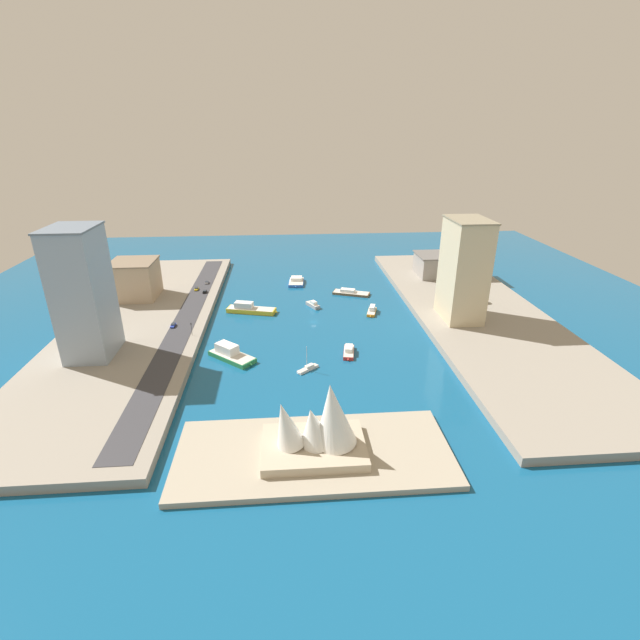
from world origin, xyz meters
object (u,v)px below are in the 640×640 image
carpark_squat_concrete (450,264)px  office_block_beige (464,270)px  traffic_light_waterfront (191,327)px  apartment_midrise_tan (135,279)px  barge_flat_brown (351,293)px  ferry_green_doubledeck (230,354)px  opera_landmark (318,426)px  tower_tall_glass (83,294)px  suv_black (205,291)px  ferry_yellow_fast (250,309)px  taxi_yellow_cab (196,289)px  catamaran_blue (296,281)px  tugboat_red (349,351)px  hatchback_blue (173,325)px  yacht_sleek_gray (313,304)px  sedan_silver (207,282)px  water_taxi_orange (372,311)px  sailboat_small_white (308,368)px

carpark_squat_concrete → office_block_beige: office_block_beige is taller
office_block_beige → traffic_light_waterfront: bearing=5.1°
apartment_midrise_tan → barge_flat_brown: bearing=-178.2°
ferry_green_doubledeck → opera_landmark: opera_landmark is taller
barge_flat_brown → tower_tall_glass: 152.57m
apartment_midrise_tan → suv_black: 40.54m
apartment_midrise_tan → carpark_squat_concrete: bearing=-171.9°
ferry_yellow_fast → suv_black: (28.98, -25.40, 2.46)m
ferry_yellow_fast → ferry_green_doubledeck: 56.38m
taxi_yellow_cab → opera_landmark: (-64.33, 157.35, 6.87)m
ferry_yellow_fast → carpark_squat_concrete: bearing=-159.3°
catamaran_blue → tower_tall_glass: 142.69m
tugboat_red → traffic_light_waterfront: bearing=-14.2°
taxi_yellow_cab → hatchback_blue: hatchback_blue is taller
yacht_sleek_gray → carpark_squat_concrete: 107.21m
tugboat_red → sedan_silver: bearing=-51.4°
ferry_green_doubledeck → water_taxi_orange: size_ratio=1.65×
ferry_green_doubledeck → suv_black: 84.92m
water_taxi_orange → sedan_silver: (99.36, -50.31, 3.02)m
water_taxi_orange → hatchback_blue: bearing=10.2°
suv_black → ferry_yellow_fast: bearing=138.8°
apartment_midrise_tan → carpark_squat_concrete: size_ratio=0.58×
catamaran_blue → opera_landmark: bearing=90.4°
sedan_silver → catamaran_blue: bearing=-173.7°
tugboat_red → taxi_yellow_cab: taxi_yellow_cab is taller
sailboat_small_white → opera_landmark: 57.30m
apartment_midrise_tan → traffic_light_waterfront: 72.64m
tower_tall_glass → suv_black: size_ratio=12.27×
taxi_yellow_cab → sailboat_small_white: bearing=122.4°
sailboat_small_white → taxi_yellow_cab: bearing=-57.6°
ferry_yellow_fast → water_taxi_orange: (-69.06, 6.69, -0.57)m
tower_tall_glass → hatchback_blue: tower_tall_glass is taller
ferry_yellow_fast → carpark_squat_concrete: carpark_squat_concrete is taller
tugboat_red → sedan_silver: size_ratio=3.41×
catamaran_blue → water_taxi_orange: size_ratio=1.36×
office_block_beige → hatchback_blue: bearing=0.4°
tugboat_red → carpark_squat_concrete: bearing=-128.4°
ferry_green_doubledeck → yacht_sleek_gray: bearing=-123.8°
tower_tall_glass → carpark_squat_concrete: tower_tall_glass is taller
ferry_green_doubledeck → apartment_midrise_tan: size_ratio=0.86×
tower_tall_glass → suv_black: (-36.42, -78.78, -27.59)m
tower_tall_glass → hatchback_blue: size_ratio=11.02×
catamaran_blue → office_block_beige: bearing=138.3°
yacht_sleek_gray → suv_black: bearing=-16.7°
office_block_beige → apartment_midrise_tan: bearing=-14.4°
yacht_sleek_gray → carpark_squat_concrete: (-97.07, -44.52, 9.46)m
ferry_green_doubledeck → yacht_sleek_gray: (-41.46, -61.95, -0.87)m
sailboat_small_white → traffic_light_waterfront: size_ratio=1.79×
barge_flat_brown → water_taxi_orange: bearing=103.3°
tugboat_red → tower_tall_glass: bearing=-1.3°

